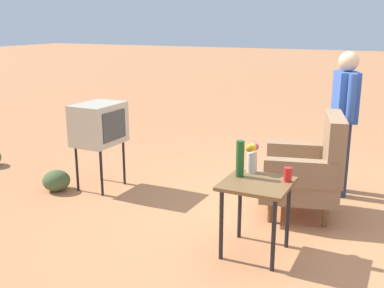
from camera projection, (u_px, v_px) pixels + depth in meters
The scene contains 9 objects.
ground_plane at pixel (305, 218), 4.71m from camera, with size 60.00×60.00×0.00m, color #C17A4C.
armchair at pixel (309, 169), 4.66m from camera, with size 0.93×0.94×1.06m.
side_table at pixel (256, 193), 3.85m from camera, with size 0.56×0.56×0.65m.
tv_on_stand at pixel (99, 124), 5.37m from camera, with size 0.61×0.46×1.03m.
person_standing at pixel (344, 115), 5.15m from camera, with size 0.54×0.34×1.64m.
soda_can_red at pixel (288, 175), 3.83m from camera, with size 0.07×0.07×0.12m, color red.
bottle_wine_green at pixel (240, 159), 3.93m from camera, with size 0.07×0.07×0.32m, color #1E5623.
flower_vase at pixel (252, 156), 4.04m from camera, with size 0.15×0.10×0.27m.
shrub_mid at pixel (56, 181), 5.44m from camera, with size 0.32×0.32×0.25m, color #475B33.
Camera 1 is at (4.43, 0.85, 1.95)m, focal length 42.87 mm.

